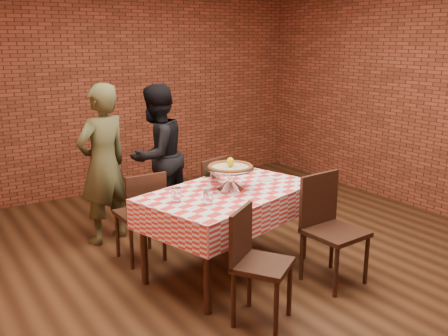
{
  "coord_description": "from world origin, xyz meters",
  "views": [
    {
      "loc": [
        -2.47,
        -3.37,
        2.03
      ],
      "look_at": [
        -0.13,
        0.2,
        0.92
      ],
      "focal_mm": 40.09,
      "sensor_mm": 36.0,
      "label": 1
    }
  ],
  "objects_px": {
    "chair_far_left": "(140,215)",
    "chair_near_right": "(335,231)",
    "chair_near_left": "(263,268)",
    "diner_olive": "(103,165)",
    "pizza_stand": "(230,178)",
    "condiment_caddy": "(213,174)",
    "water_glass_right": "(176,195)",
    "pizza": "(230,168)",
    "table": "(228,231)",
    "diner_black": "(157,156)",
    "water_glass_left": "(208,198)",
    "chair_far_right": "(203,196)"
  },
  "relations": [
    {
      "from": "table",
      "to": "chair_far_right",
      "type": "relative_size",
      "value": 1.73
    },
    {
      "from": "chair_near_right",
      "to": "pizza",
      "type": "bearing_deg",
      "value": 127.1
    },
    {
      "from": "water_glass_left",
      "to": "chair_near_right",
      "type": "bearing_deg",
      "value": -23.58
    },
    {
      "from": "diner_olive",
      "to": "chair_far_left",
      "type": "bearing_deg",
      "value": 81.35
    },
    {
      "from": "table",
      "to": "diner_black",
      "type": "height_order",
      "value": "diner_black"
    },
    {
      "from": "condiment_caddy",
      "to": "water_glass_right",
      "type": "bearing_deg",
      "value": -149.61
    },
    {
      "from": "water_glass_right",
      "to": "chair_near_left",
      "type": "xyz_separation_m",
      "value": [
        0.27,
        -0.79,
        -0.39
      ]
    },
    {
      "from": "water_glass_right",
      "to": "chair_near_left",
      "type": "bearing_deg",
      "value": -70.8
    },
    {
      "from": "pizza_stand",
      "to": "diner_olive",
      "type": "relative_size",
      "value": 0.26
    },
    {
      "from": "pizza",
      "to": "water_glass_left",
      "type": "xyz_separation_m",
      "value": [
        -0.39,
        -0.27,
        -0.13
      ]
    },
    {
      "from": "table",
      "to": "diner_black",
      "type": "distance_m",
      "value": 1.49
    },
    {
      "from": "water_glass_right",
      "to": "chair_near_right",
      "type": "distance_m",
      "value": 1.37
    },
    {
      "from": "condiment_caddy",
      "to": "chair_near_right",
      "type": "height_order",
      "value": "chair_near_right"
    },
    {
      "from": "pizza_stand",
      "to": "diner_black",
      "type": "bearing_deg",
      "value": 91.04
    },
    {
      "from": "chair_near_left",
      "to": "chair_far_left",
      "type": "bearing_deg",
      "value": 68.2
    },
    {
      "from": "pizza_stand",
      "to": "condiment_caddy",
      "type": "relative_size",
      "value": 2.73
    },
    {
      "from": "water_glass_left",
      "to": "pizza_stand",
      "type": "bearing_deg",
      "value": 34.35
    },
    {
      "from": "water_glass_left",
      "to": "chair_near_left",
      "type": "xyz_separation_m",
      "value": [
        0.1,
        -0.59,
        -0.39
      ]
    },
    {
      "from": "pizza_stand",
      "to": "water_glass_right",
      "type": "xyz_separation_m",
      "value": [
        -0.57,
        -0.07,
        -0.03
      ]
    },
    {
      "from": "pizza_stand",
      "to": "chair_near_right",
      "type": "relative_size",
      "value": 0.45
    },
    {
      "from": "chair_far_right",
      "to": "table",
      "type": "bearing_deg",
      "value": 58.22
    },
    {
      "from": "water_glass_left",
      "to": "diner_black",
      "type": "relative_size",
      "value": 0.08
    },
    {
      "from": "pizza_stand",
      "to": "chair_near_right",
      "type": "bearing_deg",
      "value": -49.43
    },
    {
      "from": "water_glass_left",
      "to": "condiment_caddy",
      "type": "bearing_deg",
      "value": 54.88
    },
    {
      "from": "water_glass_right",
      "to": "pizza",
      "type": "bearing_deg",
      "value": 7.04
    },
    {
      "from": "table",
      "to": "diner_black",
      "type": "bearing_deg",
      "value": 89.71
    },
    {
      "from": "diner_olive",
      "to": "diner_black",
      "type": "bearing_deg",
      "value": 175.56
    },
    {
      "from": "pizza",
      "to": "chair_far_right",
      "type": "relative_size",
      "value": 0.46
    },
    {
      "from": "water_glass_left",
      "to": "chair_far_left",
      "type": "distance_m",
      "value": 1.0
    },
    {
      "from": "chair_near_left",
      "to": "chair_far_left",
      "type": "distance_m",
      "value": 1.52
    },
    {
      "from": "water_glass_right",
      "to": "chair_near_left",
      "type": "distance_m",
      "value": 0.92
    },
    {
      "from": "condiment_caddy",
      "to": "chair_near_left",
      "type": "xyz_separation_m",
      "value": [
        -0.28,
        -1.12,
        -0.41
      ]
    },
    {
      "from": "chair_far_left",
      "to": "diner_black",
      "type": "xyz_separation_m",
      "value": [
        0.56,
        0.78,
        0.35
      ]
    },
    {
      "from": "table",
      "to": "pizza",
      "type": "bearing_deg",
      "value": 33.39
    },
    {
      "from": "condiment_caddy",
      "to": "chair_near_right",
      "type": "distance_m",
      "value": 1.2
    },
    {
      "from": "water_glass_left",
      "to": "chair_far_left",
      "type": "height_order",
      "value": "water_glass_left"
    },
    {
      "from": "table",
      "to": "chair_far_right",
      "type": "bearing_deg",
      "value": 73.61
    },
    {
      "from": "pizza",
      "to": "chair_far_right",
      "type": "bearing_deg",
      "value": 75.29
    },
    {
      "from": "water_glass_right",
      "to": "chair_near_left",
      "type": "height_order",
      "value": "water_glass_right"
    },
    {
      "from": "pizza",
      "to": "water_glass_left",
      "type": "distance_m",
      "value": 0.49
    },
    {
      "from": "condiment_caddy",
      "to": "diner_olive",
      "type": "bearing_deg",
      "value": 123.85
    },
    {
      "from": "chair_near_right",
      "to": "diner_black",
      "type": "xyz_separation_m",
      "value": [
        -0.62,
        2.11,
        0.32
      ]
    },
    {
      "from": "condiment_caddy",
      "to": "diner_olive",
      "type": "height_order",
      "value": "diner_olive"
    },
    {
      "from": "pizza_stand",
      "to": "chair_far_left",
      "type": "height_order",
      "value": "pizza_stand"
    },
    {
      "from": "pizza",
      "to": "chair_far_left",
      "type": "xyz_separation_m",
      "value": [
        -0.59,
        0.64,
        -0.52
      ]
    },
    {
      "from": "chair_near_left",
      "to": "chair_far_left",
      "type": "relative_size",
      "value": 0.99
    },
    {
      "from": "chair_near_left",
      "to": "diner_olive",
      "type": "bearing_deg",
      "value": 67.87
    },
    {
      "from": "chair_near_right",
      "to": "diner_olive",
      "type": "bearing_deg",
      "value": 120.18
    },
    {
      "from": "chair_far_left",
      "to": "chair_near_right",
      "type": "bearing_deg",
      "value": 130.99
    },
    {
      "from": "chair_far_right",
      "to": "diner_olive",
      "type": "bearing_deg",
      "value": -39.31
    }
  ]
}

